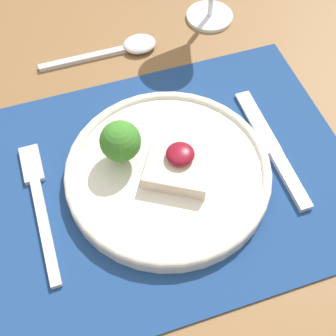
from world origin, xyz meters
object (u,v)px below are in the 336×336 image
at_px(fork, 39,200).
at_px(spoon, 126,47).
at_px(dinner_plate, 166,169).
at_px(knife, 276,155).

bearing_deg(fork, spoon, 53.96).
distance_m(dinner_plate, knife, 0.14).
height_order(knife, spoon, spoon).
height_order(dinner_plate, spoon, dinner_plate).
bearing_deg(knife, spoon, 116.29).
bearing_deg(fork, knife, -4.08).
relative_size(dinner_plate, fork, 1.30).
bearing_deg(dinner_plate, spoon, 86.54).
relative_size(fork, knife, 1.00).
bearing_deg(dinner_plate, knife, -6.11).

